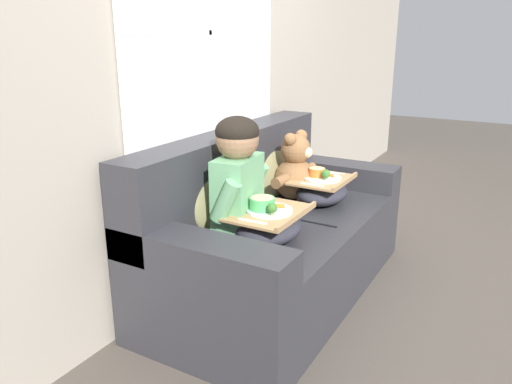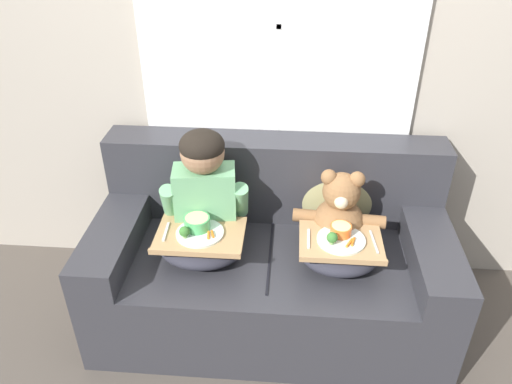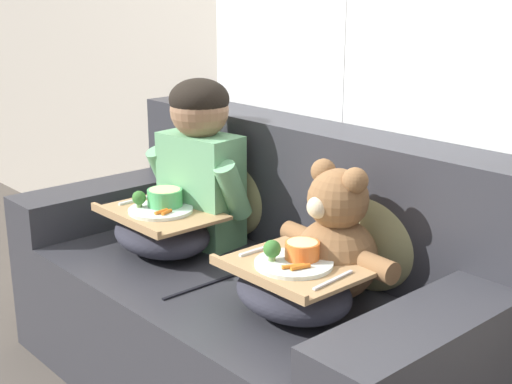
% 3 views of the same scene
% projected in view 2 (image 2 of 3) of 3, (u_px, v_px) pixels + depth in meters
% --- Properties ---
extents(ground_plane, '(14.00, 14.00, 0.00)m').
position_uv_depth(ground_plane, '(269.00, 314.00, 2.78)').
color(ground_plane, '#4C443D').
extents(wall_back_with_window, '(8.00, 0.08, 2.60)m').
position_uv_depth(wall_back_with_window, '(279.00, 54.00, 2.50)').
color(wall_back_with_window, '#A89E8E').
rests_on(wall_back_with_window, ground_plane).
extents(couch, '(1.78, 0.88, 0.92)m').
position_uv_depth(couch, '(271.00, 261.00, 2.65)').
color(couch, '#2D2D33').
rests_on(couch, ground_plane).
extents(throw_pillow_behind_child, '(0.40, 0.19, 0.41)m').
position_uv_depth(throw_pillow_behind_child, '(211.00, 189.00, 2.66)').
color(throw_pillow_behind_child, '#898456').
rests_on(throw_pillow_behind_child, couch).
extents(throw_pillow_behind_teddy, '(0.40, 0.19, 0.42)m').
position_uv_depth(throw_pillow_behind_teddy, '(337.00, 194.00, 2.62)').
color(throw_pillow_behind_teddy, '#898456').
rests_on(throw_pillow_behind_teddy, couch).
extents(child_figure, '(0.45, 0.23, 0.61)m').
position_uv_depth(child_figure, '(204.00, 182.00, 2.44)').
color(child_figure, '#66A370').
rests_on(child_figure, couch).
extents(teddy_bear, '(0.46, 0.32, 0.43)m').
position_uv_depth(teddy_bear, '(339.00, 215.00, 2.47)').
color(teddy_bear, brown).
rests_on(teddy_bear, couch).
extents(lap_tray_child, '(0.42, 0.31, 0.23)m').
position_uv_depth(lap_tray_child, '(201.00, 245.00, 2.42)').
color(lap_tray_child, '#2D2D38').
rests_on(lap_tray_child, child_figure).
extents(lap_tray_teddy, '(0.39, 0.31, 0.23)m').
position_uv_depth(lap_tray_teddy, '(340.00, 252.00, 2.37)').
color(lap_tray_teddy, '#2D2D38').
rests_on(lap_tray_teddy, teddy_bear).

